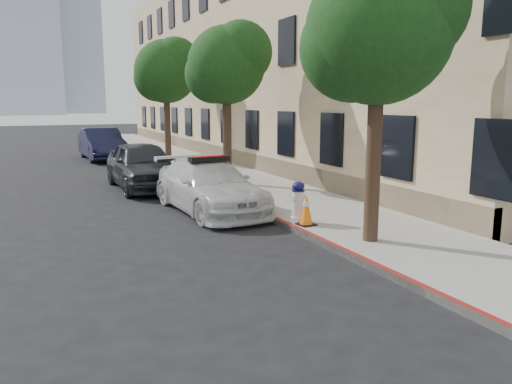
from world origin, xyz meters
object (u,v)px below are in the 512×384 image
object	(u,v)px
parked_car_mid	(143,165)
traffic_cone	(306,210)
fire_hydrant	(298,202)
parked_car_far	(102,144)
police_car	(210,186)

from	to	relation	value
parked_car_mid	traffic_cone	size ratio (longest dim) A/B	6.62
fire_hydrant	traffic_cone	world-z (taller)	fire_hydrant
parked_car_mid	fire_hydrant	world-z (taller)	parked_car_mid
parked_car_mid	traffic_cone	world-z (taller)	parked_car_mid
parked_car_mid	parked_car_far	distance (m)	9.66
parked_car_mid	traffic_cone	xyz separation A→B (m)	(2.17, -7.34, -0.30)
police_car	parked_car_far	bearing A→B (deg)	89.85
police_car	fire_hydrant	size ratio (longest dim) A/B	5.09
parked_car_mid	fire_hydrant	size ratio (longest dim) A/B	4.98
police_car	traffic_cone	distance (m)	3.22
parked_car_far	traffic_cone	distance (m)	17.15
police_car	fire_hydrant	distance (m)	2.87
police_car	parked_car_far	world-z (taller)	parked_car_far
fire_hydrant	traffic_cone	size ratio (longest dim) A/B	1.33
parked_car_far	traffic_cone	world-z (taller)	parked_car_far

